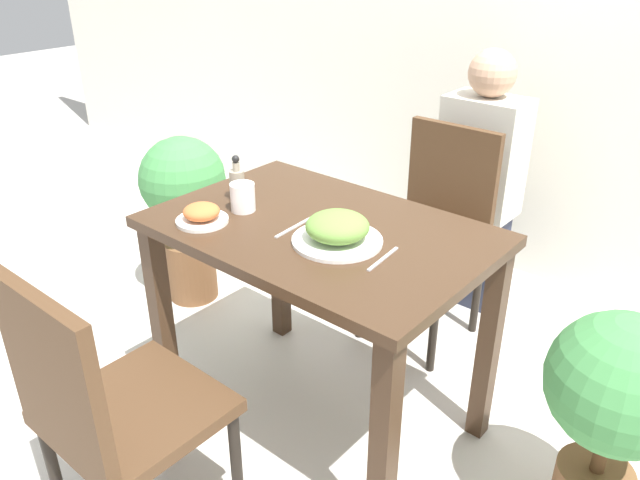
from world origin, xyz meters
name	(u,v)px	position (x,y,z in m)	size (l,w,h in m)	color
ground_plane	(320,415)	(0.00, 0.00, 0.00)	(16.00, 16.00, 0.00)	beige
wall_back	(543,5)	(0.00, 1.53, 1.30)	(8.00, 0.05, 2.60)	white
dining_table	(320,262)	(0.00, 0.00, 0.64)	(1.05, 0.70, 0.77)	#3D2819
chair_near	(107,407)	(-0.08, -0.75, 0.51)	(0.42, 0.42, 0.90)	#4C331E
chair_far	(435,223)	(-0.01, 0.75, 0.51)	(0.42, 0.42, 0.90)	#4C331E
food_plate	(337,230)	(0.11, -0.06, 0.81)	(0.27, 0.27, 0.09)	white
side_plate	(202,215)	(-0.30, -0.22, 0.80)	(0.17, 0.17, 0.06)	white
drink_cup	(243,197)	(-0.27, -0.07, 0.82)	(0.08, 0.08, 0.09)	white
sauce_bottle	(237,183)	(-0.35, -0.02, 0.83)	(0.05, 0.05, 0.16)	gray
fork_utensil	(296,226)	(-0.05, -0.06, 0.78)	(0.02, 0.20, 0.00)	silver
spoon_utensil	(383,259)	(0.28, -0.06, 0.78)	(0.02, 0.16, 0.00)	silver
potted_plant_left	(185,200)	(-1.01, 0.25, 0.50)	(0.39, 0.39, 0.79)	brown
potted_plant_right	(615,403)	(0.90, 0.14, 0.47)	(0.39, 0.39, 0.73)	brown
person_figure	(479,184)	(0.00, 1.10, 0.58)	(0.34, 0.22, 1.17)	#2D3347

